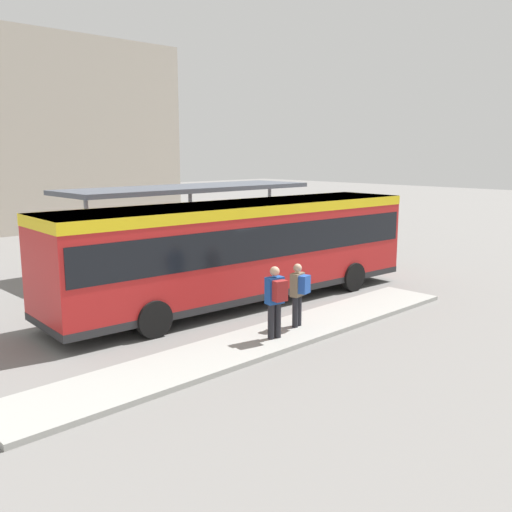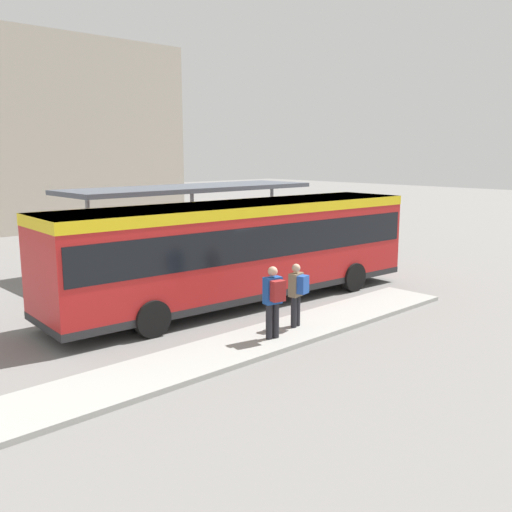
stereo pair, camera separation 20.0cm
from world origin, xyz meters
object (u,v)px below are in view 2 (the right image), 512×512
(pedestrian_waiting, at_px, (274,298))
(pedestrian_companion, at_px, (297,291))
(city_bus, at_px, (242,245))
(bicycle_white, at_px, (364,245))
(bicycle_red, at_px, (332,241))
(bicycle_green, at_px, (321,239))
(bicycle_yellow, at_px, (347,243))

(pedestrian_waiting, bearing_deg, pedestrian_companion, -65.90)
(city_bus, relative_size, bicycle_white, 7.12)
(bicycle_white, height_order, bicycle_red, bicycle_white)
(city_bus, distance_m, pedestrian_companion, 3.33)
(pedestrian_companion, bearing_deg, bicycle_white, -73.91)
(pedestrian_companion, bearing_deg, bicycle_green, -64.33)
(bicycle_yellow, bearing_deg, pedestrian_waiting, -58.94)
(pedestrian_companion, xyz_separation_m, bicycle_yellow, (10.84, 6.78, -0.71))
(pedestrian_companion, height_order, bicycle_red, pedestrian_companion)
(pedestrian_waiting, relative_size, bicycle_white, 1.02)
(bicycle_red, relative_size, bicycle_green, 1.07)
(pedestrian_waiting, height_order, bicycle_red, pedestrian_waiting)
(city_bus, bearing_deg, bicycle_white, 19.02)
(bicycle_white, bearing_deg, pedestrian_waiting, -68.48)
(city_bus, relative_size, bicycle_red, 7.16)
(pedestrian_waiting, height_order, pedestrian_companion, pedestrian_waiting)
(pedestrian_companion, height_order, bicycle_white, pedestrian_companion)
(city_bus, relative_size, pedestrian_waiting, 6.96)
(pedestrian_companion, xyz_separation_m, bicycle_green, (11.05, 8.58, -0.72))
(bicycle_white, xyz_separation_m, bicycle_yellow, (-0.12, 0.90, -0.02))
(pedestrian_waiting, distance_m, pedestrian_companion, 1.16)
(bicycle_red, xyz_separation_m, bicycle_green, (0.21, 0.90, -0.02))
(bicycle_red, distance_m, bicycle_green, 0.92)
(bicycle_red, bearing_deg, city_bus, 118.18)
(bicycle_white, height_order, bicycle_green, bicycle_white)
(pedestrian_waiting, relative_size, bicycle_yellow, 1.07)
(bicycle_white, xyz_separation_m, bicycle_red, (-0.12, 1.80, -0.00))
(bicycle_yellow, bearing_deg, city_bus, -69.27)
(bicycle_white, bearing_deg, bicycle_red, 178.23)
(city_bus, distance_m, pedestrian_waiting, 3.99)
(city_bus, bearing_deg, pedestrian_waiting, -116.85)
(pedestrian_waiting, distance_m, bicycle_yellow, 13.91)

